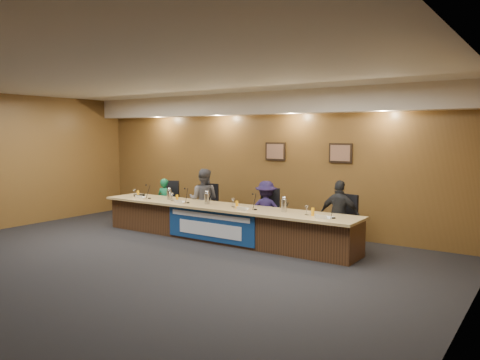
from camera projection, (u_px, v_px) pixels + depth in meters
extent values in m
plane|color=black|center=(138.00, 266.00, 8.01)|extent=(10.00, 10.00, 0.00)
cube|color=silver|center=(134.00, 76.00, 7.69)|extent=(10.00, 8.00, 0.04)
cube|color=brown|center=(261.00, 161.00, 11.14)|extent=(10.00, 0.04, 3.20)
cube|color=brown|center=(460.00, 195.00, 5.04)|extent=(0.04, 8.00, 3.20)
cube|color=beige|center=(256.00, 104.00, 10.80)|extent=(10.00, 0.50, 0.50)
cube|color=#412716|center=(222.00, 224.00, 9.95)|extent=(6.00, 0.80, 0.70)
cube|color=tan|center=(220.00, 207.00, 9.87)|extent=(6.10, 0.95, 0.05)
cube|color=navy|center=(210.00, 226.00, 9.60)|extent=(2.20, 0.02, 0.65)
cube|color=silver|center=(209.00, 216.00, 9.57)|extent=(2.00, 0.01, 0.10)
cube|color=silver|center=(209.00, 229.00, 9.60)|extent=(1.60, 0.01, 0.28)
cube|color=black|center=(275.00, 151.00, 10.86)|extent=(0.52, 0.04, 0.42)
cube|color=black|center=(341.00, 153.00, 9.97)|extent=(0.52, 0.04, 0.42)
imported|color=#0D5735|center=(165.00, 202.00, 11.61)|extent=(0.44, 0.31, 1.15)
imported|color=#4D4C52|center=(204.00, 200.00, 10.91)|extent=(0.86, 0.77, 1.45)
imported|color=#171033|center=(266.00, 210.00, 9.96)|extent=(0.93, 0.73, 1.26)
imported|color=black|center=(340.00, 216.00, 9.02)|extent=(0.82, 0.38, 1.37)
cube|color=black|center=(168.00, 205.00, 11.71)|extent=(0.61, 0.61, 0.08)
cube|color=black|center=(206.00, 209.00, 11.01)|extent=(0.57, 0.57, 0.08)
cube|color=black|center=(269.00, 217.00, 10.06)|extent=(0.62, 0.62, 0.08)
cube|color=black|center=(341.00, 225.00, 9.12)|extent=(0.59, 0.59, 0.08)
cube|color=white|center=(139.00, 197.00, 10.93)|extent=(0.24, 0.08, 0.10)
cylinder|color=black|center=(149.00, 198.00, 10.89)|extent=(0.07, 0.07, 0.02)
cylinder|color=#FFA610|center=(138.00, 194.00, 11.23)|extent=(0.06, 0.06, 0.15)
cylinder|color=silver|center=(135.00, 193.00, 11.26)|extent=(0.08, 0.08, 0.18)
cube|color=white|center=(178.00, 201.00, 10.18)|extent=(0.24, 0.08, 0.10)
cylinder|color=black|center=(188.00, 203.00, 10.20)|extent=(0.07, 0.07, 0.02)
cylinder|color=#FFA610|center=(177.00, 198.00, 10.46)|extent=(0.06, 0.06, 0.15)
cylinder|color=silver|center=(172.00, 197.00, 10.56)|extent=(0.08, 0.08, 0.18)
cube|color=white|center=(242.00, 208.00, 9.22)|extent=(0.24, 0.08, 0.10)
cylinder|color=black|center=(255.00, 209.00, 9.29)|extent=(0.07, 0.07, 0.02)
cylinder|color=#FFA610|center=(237.00, 204.00, 9.52)|extent=(0.06, 0.06, 0.15)
cylinder|color=silver|center=(233.00, 203.00, 9.64)|extent=(0.08, 0.08, 0.18)
cube|color=white|center=(321.00, 216.00, 8.31)|extent=(0.24, 0.08, 0.10)
cylinder|color=black|center=(334.00, 218.00, 8.36)|extent=(0.07, 0.07, 0.02)
cylinder|color=#FFA610|center=(313.00, 212.00, 8.62)|extent=(0.06, 0.06, 0.15)
cylinder|color=silver|center=(307.00, 210.00, 8.70)|extent=(0.08, 0.08, 0.18)
cylinder|color=silver|center=(169.00, 195.00, 10.76)|extent=(0.11, 0.11, 0.22)
cylinder|color=silver|center=(207.00, 199.00, 10.05)|extent=(0.11, 0.11, 0.23)
cylinder|color=silver|center=(284.00, 206.00, 9.05)|extent=(0.11, 0.11, 0.25)
cylinder|color=black|center=(140.00, 196.00, 11.26)|extent=(0.32, 0.32, 0.05)
cube|color=white|center=(326.00, 217.00, 8.45)|extent=(0.26, 0.33, 0.01)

